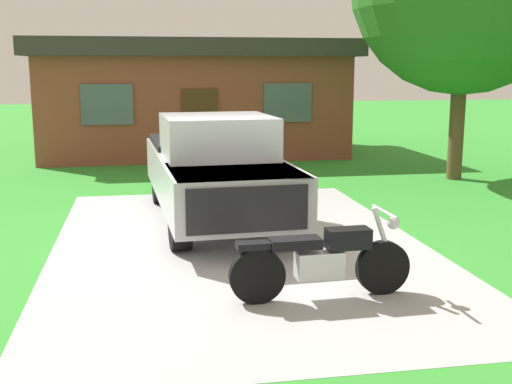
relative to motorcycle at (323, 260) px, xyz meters
name	(u,v)px	position (x,y,z in m)	size (l,w,h in m)	color
ground_plane	(240,246)	(-0.62, 2.40, -0.47)	(80.00, 80.00, 0.00)	green
driveway_pad	(240,246)	(-0.62, 2.40, -0.47)	(5.66, 8.67, 0.01)	#B3B3B3
motorcycle	(323,260)	(0.00, 0.00, 0.00)	(2.21, 0.70, 1.09)	black
pickup_truck	(214,167)	(-0.81, 4.24, 0.48)	(2.29, 5.72, 1.90)	black
neighbor_house	(192,96)	(-0.44, 13.54, 1.32)	(9.60, 5.60, 3.50)	brown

